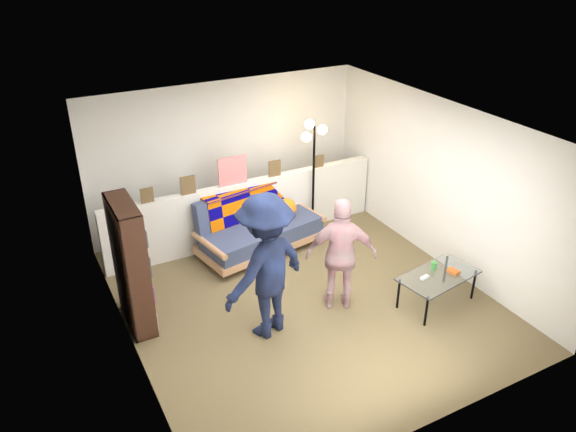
{
  "coord_description": "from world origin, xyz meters",
  "views": [
    {
      "loc": [
        -3.09,
        -5.41,
        4.44
      ],
      "look_at": [
        0.0,
        0.4,
        1.05
      ],
      "focal_mm": 35.0,
      "sensor_mm": 36.0,
      "label": 1
    }
  ],
  "objects_px": {
    "person_right": "(341,255)",
    "person_left": "(266,267)",
    "coffee_table": "(439,276)",
    "futon_sofa": "(259,226)",
    "bookshelf": "(131,270)",
    "floor_lamp": "(313,154)"
  },
  "relations": [
    {
      "from": "coffee_table",
      "to": "floor_lamp",
      "type": "height_order",
      "value": "floor_lamp"
    },
    {
      "from": "bookshelf",
      "to": "person_right",
      "type": "bearing_deg",
      "value": -20.21
    },
    {
      "from": "bookshelf",
      "to": "floor_lamp",
      "type": "bearing_deg",
      "value": 19.66
    },
    {
      "from": "person_right",
      "to": "person_left",
      "type": "bearing_deg",
      "value": 29.47
    },
    {
      "from": "bookshelf",
      "to": "floor_lamp",
      "type": "xyz_separation_m",
      "value": [
        3.19,
        1.14,
        0.53
      ]
    },
    {
      "from": "coffee_table",
      "to": "person_right",
      "type": "height_order",
      "value": "person_right"
    },
    {
      "from": "coffee_table",
      "to": "person_left",
      "type": "relative_size",
      "value": 0.62
    },
    {
      "from": "person_right",
      "to": "bookshelf",
      "type": "bearing_deg",
      "value": 8.4
    },
    {
      "from": "coffee_table",
      "to": "person_left",
      "type": "bearing_deg",
      "value": 166.23
    },
    {
      "from": "coffee_table",
      "to": "floor_lamp",
      "type": "bearing_deg",
      "value": 98.68
    },
    {
      "from": "floor_lamp",
      "to": "bookshelf",
      "type": "bearing_deg",
      "value": -160.34
    },
    {
      "from": "futon_sofa",
      "to": "person_left",
      "type": "distance_m",
      "value": 2.08
    },
    {
      "from": "floor_lamp",
      "to": "person_left",
      "type": "bearing_deg",
      "value": -131.65
    },
    {
      "from": "futon_sofa",
      "to": "coffee_table",
      "type": "distance_m",
      "value": 2.79
    },
    {
      "from": "coffee_table",
      "to": "bookshelf",
      "type": "bearing_deg",
      "value": 157.9
    },
    {
      "from": "bookshelf",
      "to": "coffee_table",
      "type": "relative_size",
      "value": 1.46
    },
    {
      "from": "bookshelf",
      "to": "coffee_table",
      "type": "distance_m",
      "value": 3.88
    },
    {
      "from": "futon_sofa",
      "to": "floor_lamp",
      "type": "bearing_deg",
      "value": 10.78
    },
    {
      "from": "person_left",
      "to": "person_right",
      "type": "bearing_deg",
      "value": 161.86
    },
    {
      "from": "futon_sofa",
      "to": "person_left",
      "type": "xyz_separation_m",
      "value": [
        -0.78,
        -1.85,
        0.53
      ]
    },
    {
      "from": "coffee_table",
      "to": "person_left",
      "type": "xyz_separation_m",
      "value": [
        -2.22,
        0.54,
        0.51
      ]
    },
    {
      "from": "futon_sofa",
      "to": "coffee_table",
      "type": "relative_size",
      "value": 1.8
    }
  ]
}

